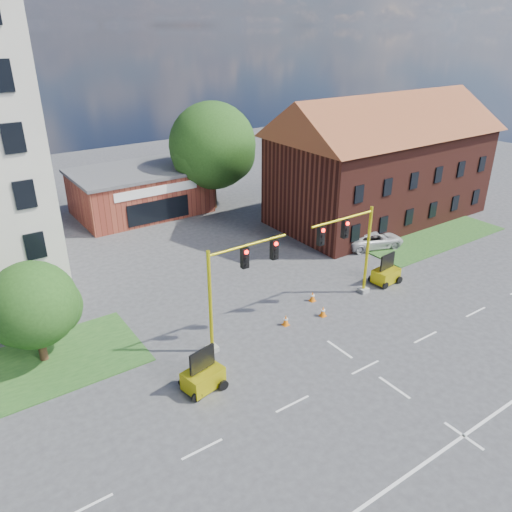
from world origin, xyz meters
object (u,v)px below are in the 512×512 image
at_px(signal_mast_east, 350,245).
at_px(trailer_east, 386,274).
at_px(trailer_west, 203,377).
at_px(pickup_white, 373,239).
at_px(signal_mast_west, 236,282).

xyz_separation_m(signal_mast_east, trailer_east, (3.95, 0.12, -3.25)).
xyz_separation_m(trailer_west, pickup_white, (20.25, 7.53, 0.00)).
distance_m(signal_mast_west, trailer_east, 13.07).
distance_m(trailer_east, pickup_white, 6.33).
xyz_separation_m(signal_mast_east, pickup_white, (7.93, 5.04, -3.22)).
relative_size(signal_mast_west, pickup_white, 1.24).
distance_m(signal_mast_west, signal_mast_east, 8.71).
height_order(signal_mast_west, signal_mast_east, same).
bearing_deg(signal_mast_east, pickup_white, 32.43).
height_order(trailer_west, pickup_white, trailer_west).
xyz_separation_m(signal_mast_west, signal_mast_east, (8.71, 0.00, 0.00)).
bearing_deg(signal_mast_east, signal_mast_west, 180.00).
distance_m(signal_mast_west, trailer_west, 5.44).
relative_size(signal_mast_east, trailer_east, 2.91).
height_order(trailer_east, pickup_white, trailer_east).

